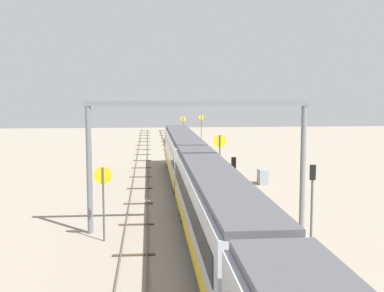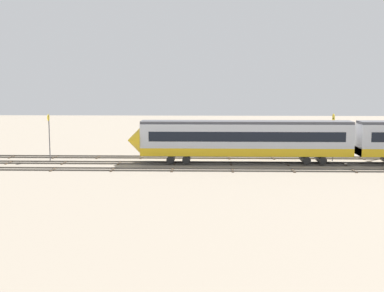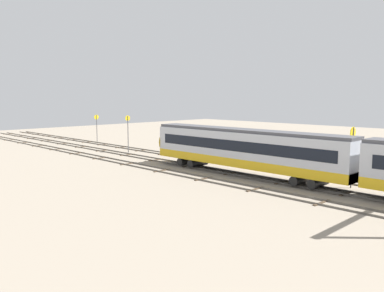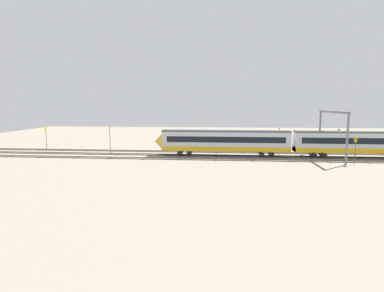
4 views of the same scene
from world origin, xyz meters
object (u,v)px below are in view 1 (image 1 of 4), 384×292
Objects in this scene: speed_sign_far_trackside at (201,124)px; relay_cabinet at (263,177)px; overhead_gantry at (198,137)px; speed_sign_near_foreground at (220,156)px; train at (212,208)px; speed_sign_distant_end at (103,191)px; speed_sign_mid_trackside at (183,130)px; signal_light_trackside_departure at (312,193)px; signal_light_trackside_approach at (233,179)px.

relay_cabinet is at bearing -177.91° from speed_sign_far_trackside.
speed_sign_near_foreground is at bearing -17.08° from overhead_gantry.
train is 13.35× the size of speed_sign_near_foreground.
speed_sign_distant_end is (3.05, 6.29, 0.49)m from train.
train is at bearing 159.40° from relay_cabinet.
speed_sign_mid_trackside is (42.58, -2.02, -2.78)m from overhead_gantry.
speed_sign_near_foreground is at bearing 175.63° from speed_sign_far_trackside.
train reaches higher than signal_light_trackside_departure.
speed_sign_mid_trackside is at bearing 5.52° from signal_light_trackside_departure.
signal_light_trackside_approach is 3.04× the size of relay_cabinet.
speed_sign_mid_trackside is 3.70× the size of relay_cabinet.
speed_sign_distant_end is at bearing 106.28° from overhead_gantry.
overhead_gantry is at bearing 173.65° from speed_sign_far_trackside.
signal_light_trackside_approach is (7.27, -2.49, 0.33)m from train.
overhead_gantry is 18.76m from relay_cabinet.
train is 15.07× the size of speed_sign_far_trackside.
signal_light_trackside_departure is at bearing -118.87° from overhead_gantry.
signal_light_trackside_departure is (-62.41, 0.07, -0.08)m from speed_sign_far_trackside.
train is at bearing 177.92° from speed_sign_mid_trackside.
relay_cabinet is (13.53, -5.33, -2.23)m from signal_light_trackside_approach.
signal_light_trackside_departure is (-1.82, -12.48, 0.01)m from speed_sign_distant_end.
train is 13.56× the size of speed_sign_mid_trackside.
speed_sign_far_trackside reaches higher than relay_cabinet.
train is 6.00m from overhead_gantry.
train is at bearing 174.39° from speed_sign_far_trackside.
train reaches higher than signal_light_trackside_approach.
speed_sign_far_trackside is at bearing -5.61° from train.
train is 13.96m from speed_sign_near_foreground.
signal_light_trackside_departure is 3.24× the size of relay_cabinet.
speed_sign_distant_end is 22.80m from relay_cabinet.
speed_sign_mid_trackside reaches higher than signal_light_trackside_approach.
speed_sign_far_trackside is (63.64, -6.25, 0.58)m from train.
overhead_gantry is at bearing 3.50° from train.
speed_sign_distant_end is 0.96× the size of signal_light_trackside_departure.
overhead_gantry is at bearing -73.72° from speed_sign_distant_end.
overhead_gantry is at bearing 153.11° from relay_cabinet.
speed_sign_far_trackside is (58.83, -6.55, -2.99)m from overhead_gantry.
relay_cabinet is (20.80, -7.82, -1.91)m from train.
relay_cabinet is at bearing -37.14° from speed_sign_near_foreground.
signal_light_trackside_approach is at bearing 158.50° from relay_cabinet.
train is at bearing -115.89° from speed_sign_distant_end.
overhead_gantry is 42.72m from speed_sign_mid_trackside.
speed_sign_far_trackside is at bearing 2.09° from relay_cabinet.
signal_light_trackside_departure is (-3.57, -6.48, -3.07)m from overhead_gantry.
speed_sign_far_trackside is 42.94m from relay_cabinet.
speed_sign_mid_trackside is 46.37m from signal_light_trackside_departure.
speed_sign_mid_trackside reaches higher than relay_cabinet.
train is at bearing 101.28° from signal_light_trackside_departure.
speed_sign_near_foreground is at bearing 0.46° from signal_light_trackside_approach.
overhead_gantry reaches higher than speed_sign_far_trackside.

